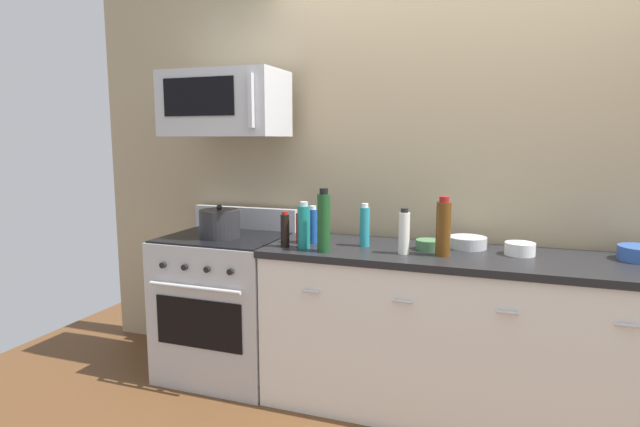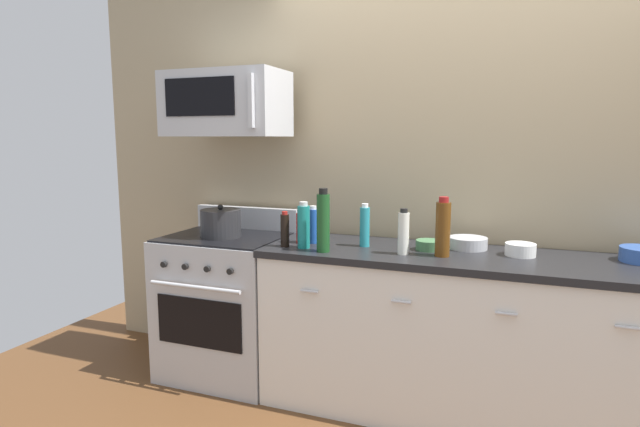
# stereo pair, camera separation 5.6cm
# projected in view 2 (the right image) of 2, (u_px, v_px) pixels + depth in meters

# --- Properties ---
(ground_plane) EXTENTS (6.31, 6.31, 0.00)m
(ground_plane) POSITION_uv_depth(u_px,v_px,m) (454.00, 413.00, 2.91)
(ground_plane) COLOR brown
(back_wall) EXTENTS (5.26, 0.10, 2.70)m
(back_wall) POSITION_uv_depth(u_px,v_px,m) (470.00, 170.00, 3.09)
(back_wall) COLOR tan
(back_wall) RESTS_ON ground_plane
(counter_unit) EXTENTS (2.17, 0.66, 0.92)m
(counter_unit) POSITION_uv_depth(u_px,v_px,m) (457.00, 336.00, 2.84)
(counter_unit) COLOR silver
(counter_unit) RESTS_ON ground_plane
(range_oven) EXTENTS (0.76, 0.69, 1.07)m
(range_oven) POSITION_uv_depth(u_px,v_px,m) (227.00, 304.00, 3.36)
(range_oven) COLOR #B7BABF
(range_oven) RESTS_ON ground_plane
(microwave) EXTENTS (0.74, 0.44, 0.40)m
(microwave) POSITION_uv_depth(u_px,v_px,m) (226.00, 104.00, 3.22)
(microwave) COLOR #B7BABF
(bottle_vinegar_white) EXTENTS (0.06, 0.06, 0.25)m
(bottle_vinegar_white) POSITION_uv_depth(u_px,v_px,m) (403.00, 233.00, 2.76)
(bottle_vinegar_white) COLOR silver
(bottle_vinegar_white) RESTS_ON countertop_slab
(bottle_hot_sauce_red) EXTENTS (0.05, 0.05, 0.20)m
(bottle_hot_sauce_red) POSITION_uv_depth(u_px,v_px,m) (301.00, 228.00, 3.06)
(bottle_hot_sauce_red) COLOR #B21914
(bottle_hot_sauce_red) RESTS_ON countertop_slab
(bottle_wine_amber) EXTENTS (0.08, 0.08, 0.32)m
(bottle_wine_amber) POSITION_uv_depth(u_px,v_px,m) (443.00, 228.00, 2.71)
(bottle_wine_amber) COLOR #59330F
(bottle_wine_amber) RESTS_ON countertop_slab
(bottle_wine_green) EXTENTS (0.07, 0.07, 0.35)m
(bottle_wine_green) POSITION_uv_depth(u_px,v_px,m) (323.00, 222.00, 2.82)
(bottle_wine_green) COLOR #19471E
(bottle_wine_green) RESTS_ON countertop_slab
(bottle_sparkling_teal) EXTENTS (0.07, 0.07, 0.26)m
(bottle_sparkling_teal) POSITION_uv_depth(u_px,v_px,m) (304.00, 226.00, 2.92)
(bottle_sparkling_teal) COLOR #197F7A
(bottle_sparkling_teal) RESTS_ON countertop_slab
(bottle_soda_blue) EXTENTS (0.06, 0.06, 0.22)m
(bottle_soda_blue) POSITION_uv_depth(u_px,v_px,m) (313.00, 225.00, 3.06)
(bottle_soda_blue) COLOR #1E4CA5
(bottle_soda_blue) RESTS_ON countertop_slab
(bottle_dish_soap) EXTENTS (0.06, 0.06, 0.25)m
(bottle_dish_soap) POSITION_uv_depth(u_px,v_px,m) (365.00, 226.00, 2.96)
(bottle_dish_soap) COLOR teal
(bottle_dish_soap) RESTS_ON countertop_slab
(bottle_soy_sauce_dark) EXTENTS (0.05, 0.05, 0.21)m
(bottle_soy_sauce_dark) POSITION_uv_depth(u_px,v_px,m) (285.00, 230.00, 2.95)
(bottle_soy_sauce_dark) COLOR black
(bottle_soy_sauce_dark) RESTS_ON countertop_slab
(bowl_steel_prep) EXTENTS (0.21, 0.21, 0.06)m
(bowl_steel_prep) POSITION_uv_depth(u_px,v_px,m) (468.00, 242.00, 2.91)
(bowl_steel_prep) COLOR #B2B5BA
(bowl_steel_prep) RESTS_ON countertop_slab
(bowl_green_glaze) EXTENTS (0.14, 0.14, 0.06)m
(bowl_green_glaze) POSITION_uv_depth(u_px,v_px,m) (429.00, 245.00, 2.88)
(bowl_green_glaze) COLOR #477A4C
(bowl_green_glaze) RESTS_ON countertop_slab
(bowl_white_ceramic) EXTENTS (0.16, 0.16, 0.07)m
(bowl_white_ceramic) POSITION_uv_depth(u_px,v_px,m) (520.00, 249.00, 2.74)
(bowl_white_ceramic) COLOR white
(bowl_white_ceramic) RESTS_ON countertop_slab
(stockpot) EXTENTS (0.25, 0.25, 0.21)m
(stockpot) POSITION_uv_depth(u_px,v_px,m) (221.00, 223.00, 3.24)
(stockpot) COLOR #262628
(stockpot) RESTS_ON range_oven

